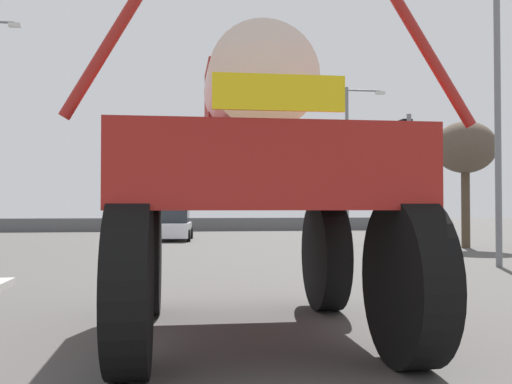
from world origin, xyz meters
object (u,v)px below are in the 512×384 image
(streetlight_near_right, at_px, (503,88))
(streetlight_far_right, at_px, (350,154))
(oversize_sprayer, at_px, (252,185))
(bare_tree_right, at_px, (465,149))
(bare_tree_far_center, at_px, (158,150))
(sedan_ahead, at_px, (173,226))
(traffic_signal_near_right, at_px, (407,159))

(streetlight_near_right, distance_m, streetlight_far_right, 14.85)
(oversize_sprayer, bearing_deg, bare_tree_right, -35.75)
(oversize_sprayer, xyz_separation_m, bare_tree_far_center, (-1.94, 29.40, 3.24))
(streetlight_near_right, xyz_separation_m, bare_tree_far_center, (-10.21, 21.65, 0.15))
(oversize_sprayer, height_order, sedan_ahead, oversize_sprayer)
(sedan_ahead, bearing_deg, streetlight_near_right, -142.68)
(bare_tree_right, bearing_deg, streetlight_far_right, 108.61)
(streetlight_near_right, relative_size, bare_tree_far_center, 1.43)
(bare_tree_right, relative_size, bare_tree_far_center, 0.81)
(traffic_signal_near_right, relative_size, bare_tree_right, 0.75)
(oversize_sprayer, relative_size, sedan_ahead, 1.26)
(sedan_ahead, height_order, streetlight_far_right, streetlight_far_right)
(traffic_signal_near_right, bearing_deg, streetlight_near_right, 30.03)
(sedan_ahead, relative_size, streetlight_far_right, 0.52)
(oversize_sprayer, bearing_deg, sedan_ahead, 3.01)
(streetlight_near_right, bearing_deg, sedan_ahead, 122.88)
(bare_tree_right, bearing_deg, streetlight_near_right, -110.18)
(oversize_sprayer, height_order, streetlight_far_right, streetlight_far_right)
(sedan_ahead, bearing_deg, traffic_signal_near_right, -157.21)
(traffic_signal_near_right, height_order, streetlight_far_right, streetlight_far_right)
(bare_tree_right, height_order, bare_tree_far_center, bare_tree_far_center)
(bare_tree_far_center, bearing_deg, oversize_sprayer, -86.23)
(streetlight_far_right, xyz_separation_m, bare_tree_far_center, (-10.31, 6.81, 0.71))
(sedan_ahead, relative_size, bare_tree_far_center, 0.66)
(oversize_sprayer, bearing_deg, bare_tree_far_center, 4.12)
(streetlight_far_right, xyz_separation_m, bare_tree_right, (2.56, -7.60, -0.45))
(oversize_sprayer, xyz_separation_m, bare_tree_right, (10.93, 14.99, 2.08))
(oversize_sprayer, relative_size, streetlight_far_right, 0.66)
(streetlight_near_right, bearing_deg, oversize_sprayer, -136.86)
(streetlight_far_right, relative_size, bare_tree_right, 1.55)
(oversize_sprayer, distance_m, traffic_signal_near_right, 7.18)
(sedan_ahead, height_order, traffic_signal_near_right, traffic_signal_near_right)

